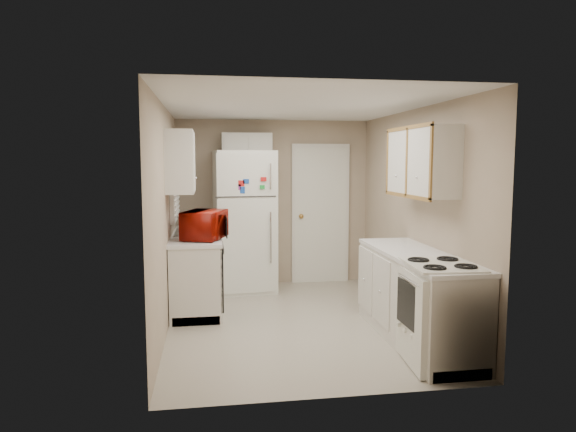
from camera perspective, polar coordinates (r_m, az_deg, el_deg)
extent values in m
plane|color=beige|center=(5.93, 0.75, -11.63)|extent=(3.80, 3.80, 0.00)
plane|color=white|center=(5.68, 0.79, 12.09)|extent=(3.80, 3.80, 0.00)
plane|color=tan|center=(5.62, -13.44, -0.27)|extent=(3.80, 3.80, 0.00)
plane|color=tan|center=(6.07, 13.91, 0.19)|extent=(3.80, 3.80, 0.00)
plane|color=tan|center=(7.55, -1.63, 1.50)|extent=(2.80, 2.80, 0.00)
plane|color=tan|center=(3.84, 5.50, -3.06)|extent=(2.80, 2.80, 0.00)
cube|color=silver|center=(6.61, -10.05, -5.83)|extent=(0.60, 1.80, 0.90)
cube|color=black|center=(6.02, -7.40, -6.59)|extent=(0.03, 0.58, 0.72)
cube|color=gray|center=(6.69, -10.09, -2.13)|extent=(0.54, 0.74, 0.16)
imported|color=#9A1207|center=(6.07, -9.24, -1.14)|extent=(0.67, 0.50, 0.40)
imported|color=white|center=(7.01, -10.46, -0.60)|extent=(0.10, 0.10, 0.20)
cube|color=silver|center=(6.64, -12.46, 4.18)|extent=(0.10, 0.98, 1.08)
cube|color=silver|center=(5.80, -11.93, 5.90)|extent=(0.30, 0.45, 0.70)
cube|color=white|center=(7.18, -4.89, -0.57)|extent=(0.86, 0.84, 1.95)
cube|color=silver|center=(7.34, -4.62, 7.60)|extent=(0.70, 0.30, 0.40)
cube|color=white|center=(7.65, 3.62, 0.20)|extent=(0.86, 0.06, 2.08)
cube|color=silver|center=(5.36, 14.04, -8.75)|extent=(0.60, 2.00, 0.90)
cube|color=white|center=(4.82, 16.49, -10.81)|extent=(0.62, 0.74, 0.85)
cube|color=silver|center=(5.52, 14.64, 5.83)|extent=(0.30, 1.20, 0.70)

